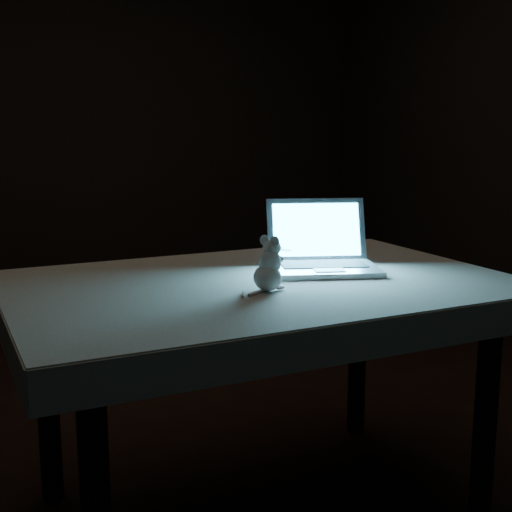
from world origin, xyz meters
TOP-DOWN VIEW (x-y plane):
  - floor at (0.00, 0.00)m, footprint 5.00×5.00m
  - back_wall at (0.00, 2.50)m, footprint 4.50×0.04m
  - table at (-0.10, -0.49)m, footprint 1.47×0.98m
  - tablecloth at (-0.03, -0.54)m, footprint 1.66×1.22m
  - laptop at (0.15, -0.48)m, footprint 0.43×0.41m
  - plush_mouse at (-0.15, -0.63)m, footprint 0.14×0.14m

SIDE VIEW (x-z plane):
  - floor at x=0.00m, z-range 0.00..0.00m
  - table at x=-0.10m, z-range 0.00..0.77m
  - tablecloth at x=-0.03m, z-range 0.68..0.78m
  - plush_mouse at x=-0.15m, z-range 0.78..0.94m
  - laptop at x=0.15m, z-range 0.78..1.01m
  - back_wall at x=0.00m, z-range 0.00..2.60m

